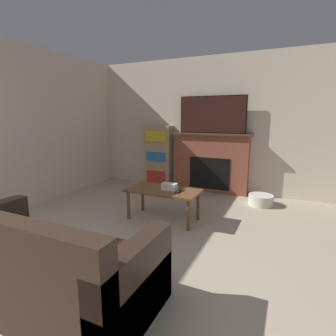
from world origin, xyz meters
name	(u,v)px	position (x,y,z in m)	size (l,w,h in m)	color
wall_back	(201,125)	(0.00, 4.54, 1.35)	(5.58, 0.06, 2.70)	beige
wall_side	(26,127)	(-2.32, 2.25, 1.35)	(0.06, 5.51, 2.70)	beige
fireplace	(211,163)	(0.28, 4.39, 0.60)	(1.59, 0.28, 1.20)	brown
tv	(212,115)	(0.28, 4.37, 1.56)	(1.32, 0.03, 0.72)	black
couch	(42,268)	(-0.10, 0.61, 0.29)	(1.90, 0.91, 0.87)	black
coffee_table	(163,193)	(0.05, 2.62, 0.41)	(1.08, 0.54, 0.47)	brown
tissue_box	(169,186)	(0.14, 2.64, 0.52)	(0.22, 0.12, 0.10)	white
remote_control	(178,192)	(0.31, 2.57, 0.48)	(0.04, 0.15, 0.02)	black
bookshelf	(159,156)	(-0.91, 4.37, 0.67)	(0.60, 0.29, 1.33)	tan
storage_basket	(261,200)	(1.32, 3.93, 0.09)	(0.42, 0.42, 0.18)	silver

